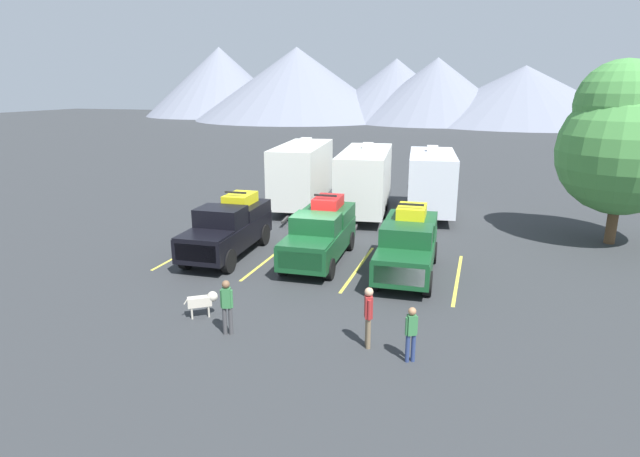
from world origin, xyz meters
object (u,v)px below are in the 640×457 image
(person_a, at_px, (411,331))
(person_c, at_px, (227,304))
(pickup_truck_c, at_px, (408,244))
(camper_trailer_b, at_px, (365,178))
(camper_trailer_a, at_px, (302,172))
(camper_trailer_c, at_px, (431,180))
(dog, at_px, (204,300))
(pickup_truck_b, at_px, (321,232))
(person_b, at_px, (368,313))
(pickup_truck_a, at_px, (229,227))

(person_a, height_order, person_c, person_c)
(pickup_truck_c, height_order, camper_trailer_b, camper_trailer_b)
(pickup_truck_c, xyz_separation_m, person_a, (1.07, -6.61, -0.29))
(camper_trailer_a, relative_size, camper_trailer_b, 0.94)
(person_c, bearing_deg, camper_trailer_c, 76.05)
(pickup_truck_c, bearing_deg, camper_trailer_a, 129.05)
(person_a, bearing_deg, camper_trailer_c, 94.27)
(camper_trailer_c, height_order, dog, camper_trailer_c)
(person_a, height_order, dog, person_a)
(pickup_truck_b, bearing_deg, camper_trailer_c, 68.95)
(person_a, xyz_separation_m, person_b, (-1.23, 0.44, 0.13))
(person_b, distance_m, person_c, 4.06)
(camper_trailer_b, bearing_deg, pickup_truck_b, -89.54)
(pickup_truck_c, xyz_separation_m, camper_trailer_a, (-7.54, 9.30, 0.94))
(person_a, bearing_deg, pickup_truck_a, 142.41)
(pickup_truck_a, xyz_separation_m, person_a, (8.63, -6.65, -0.33))
(pickup_truck_b, height_order, camper_trailer_c, camper_trailer_c)
(person_c, bearing_deg, person_b, 6.79)
(dog, bearing_deg, pickup_truck_c, 46.80)
(pickup_truck_a, bearing_deg, pickup_truck_c, -0.25)
(pickup_truck_a, relative_size, person_c, 3.40)
(pickup_truck_c, bearing_deg, person_b, -91.50)
(camper_trailer_c, bearing_deg, camper_trailer_a, -177.40)
(person_b, xyz_separation_m, person_c, (-4.03, -0.48, -0.05))
(pickup_truck_a, relative_size, pickup_truck_c, 1.06)
(pickup_truck_b, height_order, person_b, pickup_truck_b)
(camper_trailer_c, bearing_deg, pickup_truck_a, -127.71)
(pickup_truck_c, height_order, camper_trailer_a, camper_trailer_a)
(person_a, distance_m, person_c, 5.26)
(camper_trailer_b, height_order, person_b, camper_trailer_b)
(pickup_truck_c, bearing_deg, pickup_truck_b, 171.48)
(pickup_truck_c, distance_m, dog, 7.98)
(pickup_truck_a, distance_m, camper_trailer_a, 9.31)
(person_c, bearing_deg, pickup_truck_c, 57.78)
(camper_trailer_b, bearing_deg, pickup_truck_c, -67.51)
(pickup_truck_c, distance_m, person_c, 7.87)
(camper_trailer_b, relative_size, person_b, 5.13)
(pickup_truck_c, relative_size, dog, 5.87)
(camper_trailer_c, relative_size, person_c, 4.52)
(pickup_truck_b, distance_m, person_a, 8.57)
(pickup_truck_a, xyz_separation_m, pickup_truck_c, (7.57, -0.03, -0.04))
(camper_trailer_c, xyz_separation_m, person_b, (-0.01, -15.81, -0.98))
(pickup_truck_b, distance_m, camper_trailer_b, 8.47)
(camper_trailer_a, distance_m, person_c, 16.34)
(pickup_truck_c, height_order, dog, pickup_truck_c)
(person_b, distance_m, dog, 5.32)
(camper_trailer_b, bearing_deg, camper_trailer_a, 175.14)
(pickup_truck_c, xyz_separation_m, camper_trailer_b, (-3.71, 8.97, 0.86))
(pickup_truck_c, xyz_separation_m, dog, (-5.44, -5.80, -0.63))
(person_b, bearing_deg, pickup_truck_a, 140.03)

